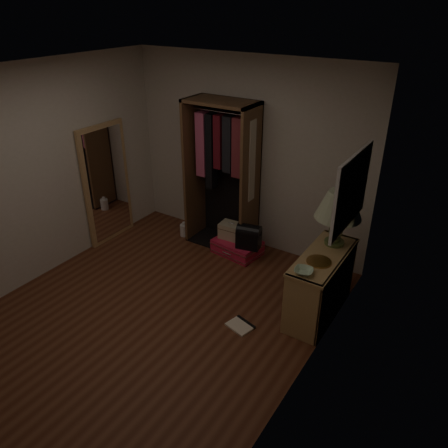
{
  "coord_description": "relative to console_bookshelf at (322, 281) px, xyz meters",
  "views": [
    {
      "loc": [
        2.78,
        -2.91,
        3.21
      ],
      "look_at": [
        0.3,
        0.95,
        0.8
      ],
      "focal_mm": 35.0,
      "sensor_mm": 36.0,
      "label": 1
    }
  ],
  "objects": [
    {
      "name": "console_bookshelf",
      "position": [
        0.0,
        0.0,
        0.0
      ],
      "size": [
        0.42,
        1.12,
        0.75
      ],
      "color": "tan",
      "rests_on": "ground"
    },
    {
      "name": "white_jug",
      "position": [
        -2.36,
        0.56,
        -0.3
      ],
      "size": [
        0.15,
        0.15,
        0.22
      ],
      "rotation": [
        0.0,
        0.0,
        -0.15
      ],
      "color": "white",
      "rests_on": "ground"
    },
    {
      "name": "floor_mirror",
      "position": [
        -3.24,
        -0.04,
        0.46
      ],
      "size": [
        0.06,
        0.8,
        1.7
      ],
      "color": "tan",
      "rests_on": "ground"
    },
    {
      "name": "ceramic_bowl",
      "position": [
        -0.05,
        -0.47,
        0.38
      ],
      "size": [
        0.22,
        0.22,
        0.05
      ],
      "primitive_type": "imported",
      "rotation": [
        0.0,
        0.0,
        0.2
      ],
      "color": "#B2D4B1",
      "rests_on": "console_bookshelf"
    },
    {
      "name": "floor_book",
      "position": [
        -0.6,
        -0.73,
        -0.38
      ],
      "size": [
        0.32,
        0.28,
        0.03
      ],
      "rotation": [
        0.0,
        0.0,
        -0.26
      ],
      "color": "#EFE2C9",
      "rests_on": "ground"
    },
    {
      "name": "room_walls",
      "position": [
        -1.46,
        -1.0,
        1.11
      ],
      "size": [
        3.52,
        4.02,
        2.6
      ],
      "color": "beige",
      "rests_on": "ground"
    },
    {
      "name": "black_bag",
      "position": [
        -1.22,
        0.5,
        -0.02
      ],
      "size": [
        0.35,
        0.26,
        0.34
      ],
      "rotation": [
        0.0,
        0.0,
        0.21
      ],
      "color": "black",
      "rests_on": "pink_suitcase"
    },
    {
      "name": "pink_suitcase",
      "position": [
        -1.43,
        0.56,
        -0.29
      ],
      "size": [
        0.69,
        0.54,
        0.19
      ],
      "rotation": [
        0.0,
        0.0,
        -0.12
      ],
      "color": "red",
      "rests_on": "ground"
    },
    {
      "name": "open_wardrobe",
      "position": [
        -1.76,
        0.73,
        0.82
      ],
      "size": [
        0.96,
        0.5,
        2.05
      ],
      "color": "brown",
      "rests_on": "ground"
    },
    {
      "name": "brass_tray",
      "position": [
        0.0,
        -0.19,
        0.37
      ],
      "size": [
        0.32,
        0.32,
        0.01
      ],
      "rotation": [
        0.0,
        0.0,
        -0.26
      ],
      "color": "#B48745",
      "rests_on": "console_bookshelf"
    },
    {
      "name": "train_case",
      "position": [
        -1.55,
        0.59,
        -0.08
      ],
      "size": [
        0.34,
        0.24,
        0.24
      ],
      "rotation": [
        0.0,
        0.0,
        0.06
      ],
      "color": "tan",
      "rests_on": "pink_suitcase"
    },
    {
      "name": "table_lamp",
      "position": [
        0.0,
        0.26,
        0.82
      ],
      "size": [
        0.67,
        0.67,
        0.63
      ],
      "rotation": [
        0.0,
        0.0,
        0.42
      ],
      "color": "#46582B",
      "rests_on": "console_bookshelf"
    },
    {
      "name": "ground",
      "position": [
        -1.54,
        -1.04,
        -0.39
      ],
      "size": [
        4.0,
        4.0,
        0.0
      ],
      "primitive_type": "plane",
      "color": "#522817",
      "rests_on": "ground"
    }
  ]
}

